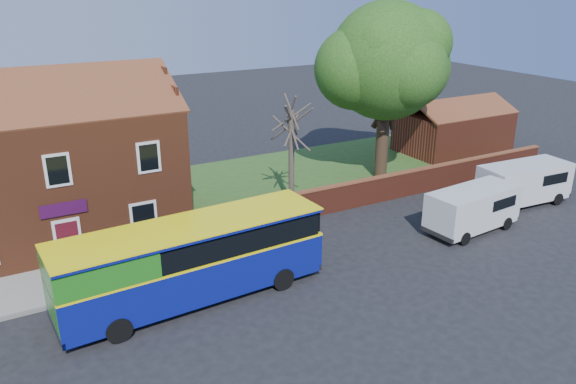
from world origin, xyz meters
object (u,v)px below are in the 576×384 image
van_near (473,208)px  van_far (524,182)px  large_tree (386,64)px  bus (184,260)px

van_near → van_far: 5.66m
van_near → van_far: size_ratio=0.96×
van_near → large_tree: size_ratio=0.47×
bus → van_near: bus is taller
van_far → bus: bearing=-173.9°
bus → large_tree: 19.61m
van_far → large_tree: 10.92m
van_near → bus: bearing=173.0°
bus → van_far: (20.91, 0.80, -0.53)m
bus → van_far: bearing=-1.1°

